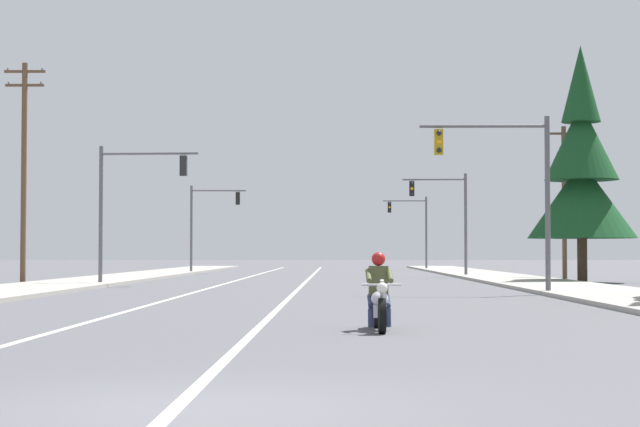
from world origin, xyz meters
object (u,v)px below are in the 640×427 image
traffic_signal_near_right (511,177)px  utility_pole_left_near (24,166)px  traffic_signal_far_right (414,222)px  motorcycle_with_rider (379,299)px  utility_pole_right_far (564,199)px  conifer_tree_right_verge_far (581,173)px  traffic_signal_mid_left (207,216)px  traffic_signal_mid_right (448,210)px  traffic_signal_near_left (129,194)px

traffic_signal_near_right → utility_pole_left_near: 24.23m
traffic_signal_far_right → utility_pole_left_near: (-21.26, -40.89, 1.49)m
motorcycle_with_rider → utility_pole_left_near: (-15.43, 29.64, 4.93)m
utility_pole_right_far → conifer_tree_right_verge_far: (-0.78, -7.57, 0.86)m
traffic_signal_mid_left → traffic_signal_mid_right: bearing=-35.5°
utility_pole_right_far → utility_pole_left_near: bearing=-160.6°
traffic_signal_mid_right → utility_pole_right_far: 7.67m
conifer_tree_right_verge_far → traffic_signal_near_left: bearing=-168.1°
traffic_signal_near_right → traffic_signal_near_left: 18.35m
utility_pole_right_far → conifer_tree_right_verge_far: conifer_tree_right_verge_far is taller
traffic_signal_far_right → conifer_tree_right_verge_far: size_ratio=0.54×
traffic_signal_far_right → utility_pole_right_far: size_ratio=0.73×
motorcycle_with_rider → traffic_signal_near_right: 18.26m
utility_pole_right_far → conifer_tree_right_verge_far: bearing=-95.9°
traffic_signal_far_right → utility_pole_right_far: 31.86m
traffic_signal_mid_right → traffic_signal_near_left: bearing=-133.4°
motorcycle_with_rider → conifer_tree_right_verge_far: 33.89m
traffic_signal_near_left → motorcycle_with_rider: bearing=-69.8°
traffic_signal_far_right → traffic_signal_mid_left: bearing=-136.2°
traffic_signal_mid_right → traffic_signal_mid_left: 19.50m
traffic_signal_near_right → traffic_signal_far_right: size_ratio=1.00×
traffic_signal_near_right → conifer_tree_right_verge_far: bearing=68.2°
traffic_signal_far_right → utility_pole_right_far: (6.03, -31.28, 0.40)m
traffic_signal_near_left → utility_pole_right_far: size_ratio=0.73×
utility_pole_left_near → utility_pole_right_far: bearing=19.4°
traffic_signal_near_right → utility_pole_left_near: (-20.70, 12.51, 1.44)m
traffic_signal_mid_right → utility_pole_right_far: bearing=-39.1°
traffic_signal_mid_right → utility_pole_left_near: 25.81m
motorcycle_with_rider → utility_pole_right_far: size_ratio=0.26×
traffic_signal_mid_left → conifer_tree_right_verge_far: bearing=-48.4°
traffic_signal_near_right → traffic_signal_mid_right: bearing=88.6°
traffic_signal_mid_left → traffic_signal_far_right: 21.87m
traffic_signal_mid_right → utility_pole_left_near: size_ratio=0.60×
motorcycle_with_rider → traffic_signal_mid_left: 56.40m
traffic_signal_near_right → traffic_signal_mid_right: (0.64, 26.96, -0.04)m
motorcycle_with_rider → utility_pole_left_near: 33.78m
traffic_signal_near_right → traffic_signal_near_left: bearing=146.5°
traffic_signal_near_right → traffic_signal_far_right: same height
traffic_signal_far_right → utility_pole_left_near: 46.11m
traffic_signal_near_right → utility_pole_left_near: size_ratio=0.60×
traffic_signal_mid_left → traffic_signal_far_right: (15.79, 15.13, -0.01)m
motorcycle_with_rider → conifer_tree_right_verge_far: size_ratio=0.19×
traffic_signal_near_right → utility_pole_right_far: utility_pole_right_far is taller
traffic_signal_far_right → utility_pole_right_far: bearing=-79.1°
traffic_signal_near_left → traffic_signal_mid_right: 23.19m
traffic_signal_near_right → conifer_tree_right_verge_far: (5.81, 14.55, 1.21)m
motorcycle_with_rider → utility_pole_right_far: bearing=73.2°
motorcycle_with_rider → traffic_signal_mid_right: bearing=82.4°
traffic_signal_mid_right → traffic_signal_far_right: (-0.08, 26.45, -0.01)m
traffic_signal_near_left → traffic_signal_mid_right: size_ratio=1.00×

